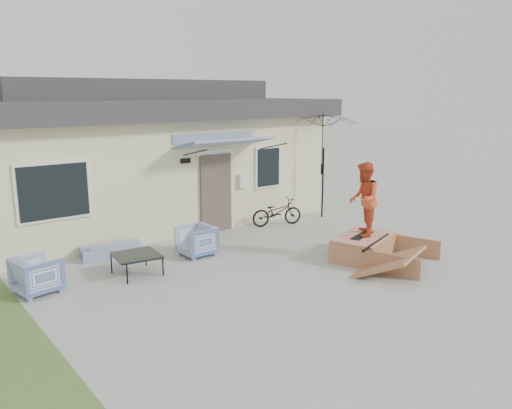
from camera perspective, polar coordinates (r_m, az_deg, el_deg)
ground at (r=10.10m, az=4.99°, el=-9.20°), size 90.00×90.00×0.00m
house at (r=16.28m, az=-14.43°, el=5.78°), size 10.80×8.49×4.10m
loveseat at (r=12.24m, az=-15.81°, el=-4.42°), size 1.42×0.63×0.53m
armchair_left at (r=10.53m, az=-23.19°, el=-7.02°), size 0.84×0.88×0.78m
armchair_right at (r=11.92m, az=-6.65°, el=-3.87°), size 0.73×0.77×0.78m
coffee_table at (r=10.98m, az=-13.11°, el=-6.50°), size 0.98×0.98×0.43m
bicycle at (r=14.48m, az=2.33°, el=-0.52°), size 1.57×0.93×0.95m
patio_umbrella at (r=15.35m, az=7.51°, el=4.97°), size 2.26×2.13×2.20m
skate_ramp at (r=11.97m, az=11.88°, el=-4.65°), size 2.09×2.41×0.51m
skateboard at (r=11.91m, az=11.71°, el=-3.32°), size 0.90×0.47×0.05m
skater at (r=11.71m, az=11.90°, el=0.75°), size 1.03×1.01×1.67m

